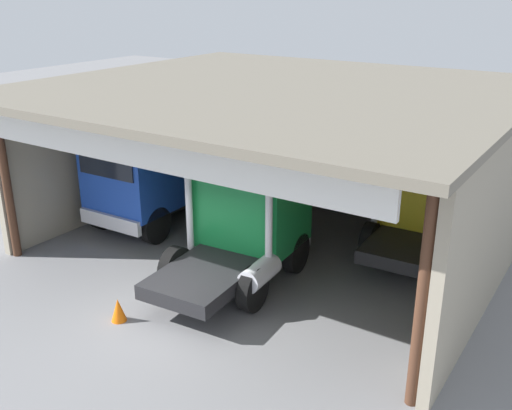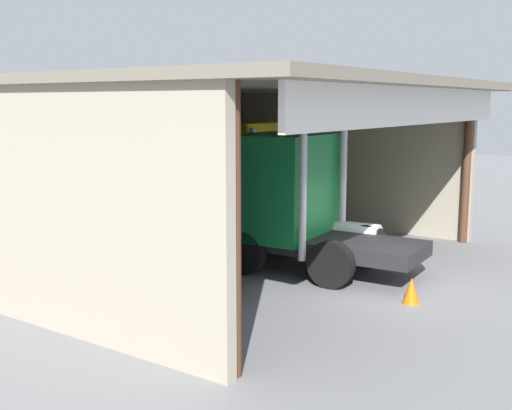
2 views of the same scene
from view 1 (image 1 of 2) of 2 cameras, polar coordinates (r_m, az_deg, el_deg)
ground_plane at (r=14.24m, az=-8.57°, el=-10.59°), size 80.00×80.00×0.00m
workshop_shed at (r=17.62m, az=4.09°, el=7.59°), size 12.82×12.19×4.77m
truck_blue_yard_outside at (r=18.74m, az=-10.85°, el=2.85°), size 2.71×5.32×3.60m
truck_green_center_bay at (r=15.29m, az=-1.00°, el=-0.60°), size 2.95×4.99×3.68m
truck_yellow_right_bay at (r=17.41m, az=16.24°, el=1.57°), size 2.66×4.61×3.58m
oil_drum at (r=22.61m, az=3.75°, el=2.86°), size 0.58×0.58×0.91m
tool_cart at (r=22.54m, az=3.77°, el=2.92°), size 0.90×0.60×1.00m
traffic_cone at (r=14.12m, az=-13.25°, el=-9.90°), size 0.36×0.36×0.56m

